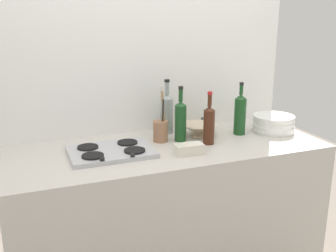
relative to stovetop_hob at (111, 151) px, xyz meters
name	(u,v)px	position (x,y,z in m)	size (l,w,h in m)	color
counter_block	(168,216)	(0.33, 0.01, -0.46)	(1.80, 0.70, 0.90)	beige
backsplash_panel	(146,76)	(0.33, 0.39, 0.33)	(1.90, 0.06, 2.50)	white
stovetop_hob	(111,151)	(0.00, 0.00, 0.00)	(0.45, 0.32, 0.04)	#B2B2B7
plate_stack	(273,124)	(1.07, 0.03, 0.04)	(0.26, 0.27, 0.11)	white
wine_bottle_leftmost	(181,120)	(0.44, 0.08, 0.11)	(0.07, 0.07, 0.33)	#19471E
wine_bottle_mid_left	(167,112)	(0.42, 0.26, 0.12)	(0.08, 0.08, 0.34)	gray
wine_bottle_mid_right	(240,114)	(0.84, 0.07, 0.12)	(0.07, 0.07, 0.33)	#19471E
wine_bottle_rightmost	(209,124)	(0.57, -0.04, 0.11)	(0.07, 0.07, 0.31)	#472314
mixing_bowl	(199,129)	(0.58, 0.12, 0.03)	(0.22, 0.22, 0.08)	beige
butter_dish	(189,149)	(0.39, -0.15, 0.01)	(0.15, 0.08, 0.06)	silver
utensil_crock	(161,130)	(0.33, 0.11, 0.06)	(0.09, 0.09, 0.32)	#996B4C
condiment_jar_front	(207,124)	(0.68, 0.22, 0.03)	(0.08, 0.08, 0.08)	gold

